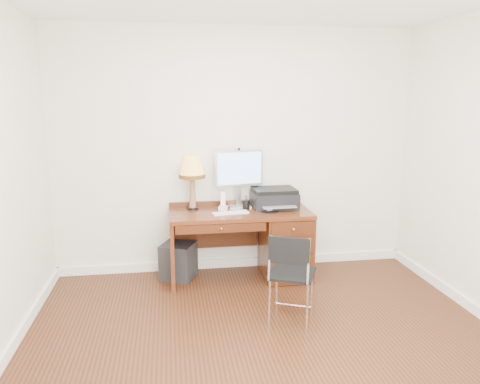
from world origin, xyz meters
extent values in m
plane|color=#33180B|center=(0.00, 0.00, 0.00)|extent=(4.00, 4.00, 0.00)
plane|color=white|center=(0.00, 1.75, 1.35)|extent=(4.00, 0.00, 4.00)
cube|color=white|center=(0.00, 1.74, 0.05)|extent=(4.00, 0.03, 0.10)
cube|color=white|center=(-1.99, 0.00, 0.05)|extent=(0.03, 3.50, 0.10)
cube|color=#582612|center=(0.00, 1.40, 0.73)|extent=(1.50, 0.65, 0.04)
cube|color=#582612|center=(0.50, 1.40, 0.35)|extent=(0.50, 0.61, 0.71)
cube|color=#582612|center=(-0.73, 1.40, 0.35)|extent=(0.04, 0.61, 0.71)
cube|color=#451E0D|center=(-0.24, 1.69, 0.46)|extent=(0.96, 0.03, 0.39)
cube|color=#451E0D|center=(-0.24, 1.09, 0.66)|extent=(0.91, 0.03, 0.09)
sphere|color=#BF8C3F|center=(0.50, 1.06, 0.35)|extent=(0.03, 0.03, 0.03)
cube|color=silver|center=(0.03, 1.60, 0.76)|extent=(0.27, 0.22, 0.02)
cube|color=silver|center=(0.03, 1.66, 0.86)|extent=(0.06, 0.04, 0.20)
cube|color=silver|center=(0.03, 1.63, 1.18)|extent=(0.54, 0.15, 0.39)
cube|color=#4C8CF2|center=(0.03, 1.61, 1.18)|extent=(0.49, 0.10, 0.35)
cube|color=white|center=(-0.12, 1.32, 0.76)|extent=(0.39, 0.17, 0.01)
cylinder|color=black|center=(0.30, 1.35, 0.75)|extent=(0.20, 0.20, 0.01)
ellipsoid|color=white|center=(0.30, 1.35, 0.77)|extent=(0.09, 0.06, 0.03)
cube|color=black|center=(0.40, 1.52, 0.84)|extent=(0.49, 0.39, 0.17)
cube|color=black|center=(0.40, 1.52, 0.94)|extent=(0.47, 0.37, 0.04)
cylinder|color=black|center=(-0.50, 1.57, 0.76)|extent=(0.12, 0.12, 0.02)
cone|color=#966147|center=(-0.50, 1.57, 0.94)|extent=(0.08, 0.08, 0.35)
cone|color=gold|center=(-0.50, 1.57, 1.22)|extent=(0.28, 0.28, 0.22)
cylinder|color=#593814|center=(-0.50, 1.57, 1.12)|extent=(0.28, 0.28, 0.04)
cube|color=white|center=(-0.17, 1.48, 0.77)|extent=(0.12, 0.12, 0.04)
cube|color=white|center=(-0.17, 1.48, 0.87)|extent=(0.06, 0.07, 0.16)
cylinder|color=black|center=(0.08, 1.50, 0.80)|extent=(0.08, 0.08, 0.09)
cube|color=black|center=(0.30, 0.36, 0.43)|extent=(0.51, 0.51, 0.02)
cube|color=black|center=(0.30, 0.18, 0.70)|extent=(0.33, 0.16, 0.23)
cylinder|color=silver|center=(0.14, 0.53, 0.22)|extent=(0.02, 0.02, 0.43)
cylinder|color=silver|center=(0.46, 0.53, 0.22)|extent=(0.02, 0.02, 0.43)
cylinder|color=silver|center=(0.14, 0.20, 0.22)|extent=(0.02, 0.02, 0.43)
cylinder|color=silver|center=(0.46, 0.20, 0.22)|extent=(0.02, 0.02, 0.43)
cylinder|color=silver|center=(0.14, 0.18, 0.62)|extent=(0.02, 0.02, 0.38)
cylinder|color=silver|center=(0.46, 0.18, 0.62)|extent=(0.02, 0.02, 0.38)
cube|color=black|center=(-0.67, 1.50, 0.19)|extent=(0.44, 0.44, 0.39)
camera|label=1|loc=(-0.74, -3.39, 1.96)|focal=35.00mm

